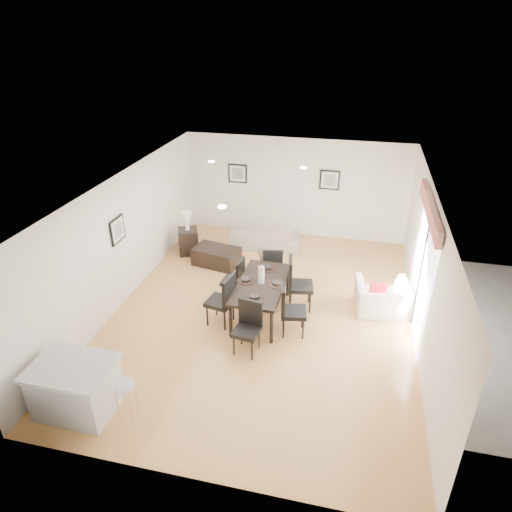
% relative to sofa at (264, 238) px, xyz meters
% --- Properties ---
extents(ground, '(8.00, 8.00, 0.00)m').
position_rel_sofa_xyz_m(ground, '(0.63, -2.97, -0.27)').
color(ground, tan).
rests_on(ground, ground).
extents(wall_back, '(6.00, 0.04, 2.70)m').
position_rel_sofa_xyz_m(wall_back, '(0.63, 1.03, 1.08)').
color(wall_back, white).
rests_on(wall_back, ground).
extents(wall_front, '(6.00, 0.04, 2.70)m').
position_rel_sofa_xyz_m(wall_front, '(0.63, -6.97, 1.08)').
color(wall_front, white).
rests_on(wall_front, ground).
extents(wall_left, '(0.04, 8.00, 2.70)m').
position_rel_sofa_xyz_m(wall_left, '(-2.37, -2.97, 1.08)').
color(wall_left, white).
rests_on(wall_left, ground).
extents(wall_right, '(0.04, 8.00, 2.70)m').
position_rel_sofa_xyz_m(wall_right, '(3.63, -2.97, 1.08)').
color(wall_right, white).
rests_on(wall_right, ground).
extents(ceiling, '(6.00, 8.00, 0.02)m').
position_rel_sofa_xyz_m(ceiling, '(0.63, -2.97, 2.43)').
color(ceiling, white).
rests_on(ceiling, wall_back).
extents(sofa, '(1.91, 0.88, 0.54)m').
position_rel_sofa_xyz_m(sofa, '(0.00, 0.00, 0.00)').
color(sofa, gray).
rests_on(sofa, ground).
extents(armchair, '(1.16, 1.05, 0.68)m').
position_rel_sofa_xyz_m(armchair, '(2.97, -2.43, 0.07)').
color(armchair, silver).
rests_on(armchair, ground).
extents(dining_table, '(0.93, 1.83, 0.76)m').
position_rel_sofa_xyz_m(dining_table, '(0.60, -3.08, 0.41)').
color(dining_table, black).
rests_on(dining_table, ground).
extents(dining_chair_wnear, '(0.57, 0.57, 1.09)m').
position_rel_sofa_xyz_m(dining_chair_wnear, '(-0.04, -3.55, 0.34)').
color(dining_chair_wnear, black).
rests_on(dining_chair_wnear, ground).
extents(dining_chair_wfar, '(0.47, 0.47, 0.96)m').
position_rel_sofa_xyz_m(dining_chair_wfar, '(-0.05, -2.63, 0.26)').
color(dining_chair_wfar, black).
rests_on(dining_chair_wfar, ground).
extents(dining_chair_enear, '(0.55, 0.55, 1.05)m').
position_rel_sofa_xyz_m(dining_chair_enear, '(1.24, -3.55, 0.32)').
color(dining_chair_enear, black).
rests_on(dining_chair_enear, ground).
extents(dining_chair_efar, '(0.59, 0.59, 1.13)m').
position_rel_sofa_xyz_m(dining_chair_efar, '(1.23, -2.64, 0.36)').
color(dining_chair_efar, black).
rests_on(dining_chair_efar, ground).
extents(dining_chair_head, '(0.51, 0.51, 1.00)m').
position_rel_sofa_xyz_m(dining_chair_head, '(0.61, -4.20, 0.29)').
color(dining_chair_head, black).
rests_on(dining_chair_head, ground).
extents(dining_chair_foot, '(0.50, 0.50, 0.98)m').
position_rel_sofa_xyz_m(dining_chair_foot, '(0.61, -1.95, 0.28)').
color(dining_chair_foot, black).
rests_on(dining_chair_foot, ground).
extents(vase, '(0.99, 1.51, 0.77)m').
position_rel_sofa_xyz_m(vase, '(0.60, -3.08, 0.80)').
color(vase, white).
rests_on(vase, dining_table).
extents(coffee_table, '(1.20, 0.86, 0.44)m').
position_rel_sofa_xyz_m(coffee_table, '(-0.95, -1.21, -0.05)').
color(coffee_table, black).
rests_on(coffee_table, ground).
extents(side_table, '(0.65, 0.65, 0.66)m').
position_rel_sofa_xyz_m(side_table, '(-1.83, -0.78, 0.06)').
color(side_table, black).
rests_on(side_table, ground).
extents(table_lamp, '(0.25, 0.25, 0.48)m').
position_rel_sofa_xyz_m(table_lamp, '(-1.83, -0.78, 0.70)').
color(table_lamp, white).
rests_on(table_lamp, side_table).
extents(cushion, '(0.35, 0.16, 0.33)m').
position_rel_sofa_xyz_m(cushion, '(2.87, -2.52, 0.28)').
color(cushion, '#B01625').
rests_on(cushion, armchair).
extents(kitchen_island, '(1.22, 0.94, 0.85)m').
position_rel_sofa_xyz_m(kitchen_island, '(-1.60, -6.20, 0.16)').
color(kitchen_island, silver).
rests_on(kitchen_island, ground).
extents(bar_stool, '(0.31, 0.31, 0.68)m').
position_rel_sofa_xyz_m(bar_stool, '(-0.76, -6.20, 0.31)').
color(bar_stool, silver).
rests_on(bar_stool, ground).
extents(framed_print_back_left, '(0.52, 0.04, 0.52)m').
position_rel_sofa_xyz_m(framed_print_back_left, '(-0.97, 1.00, 1.38)').
color(framed_print_back_left, black).
rests_on(framed_print_back_left, wall_back).
extents(framed_print_back_right, '(0.52, 0.04, 0.52)m').
position_rel_sofa_xyz_m(framed_print_back_right, '(1.53, 1.00, 1.38)').
color(framed_print_back_right, black).
rests_on(framed_print_back_right, wall_back).
extents(framed_print_left_wall, '(0.04, 0.52, 0.52)m').
position_rel_sofa_xyz_m(framed_print_left_wall, '(-2.34, -3.17, 1.38)').
color(framed_print_left_wall, black).
rests_on(framed_print_left_wall, wall_left).
extents(sliding_door, '(0.12, 2.70, 2.57)m').
position_rel_sofa_xyz_m(sliding_door, '(3.58, -2.67, 1.39)').
color(sliding_door, white).
rests_on(sliding_door, wall_right).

